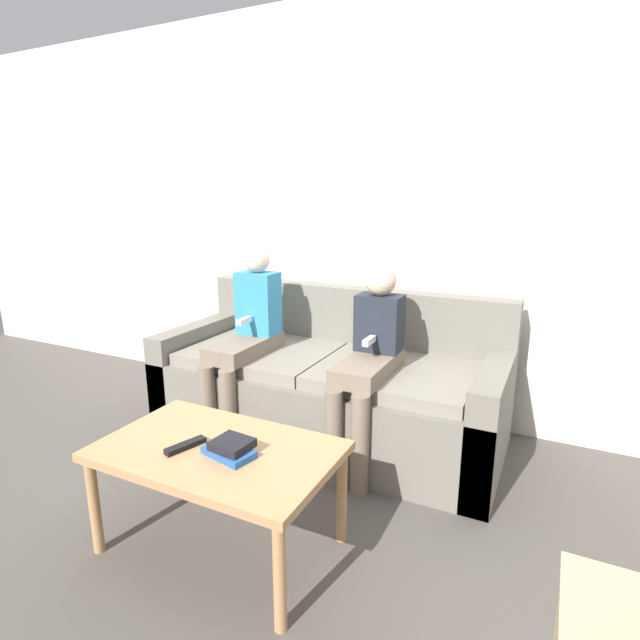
# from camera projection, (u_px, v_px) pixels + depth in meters

# --- Properties ---
(ground_plane) EXTENTS (10.00, 10.00, 0.00)m
(ground_plane) POSITION_uv_depth(u_px,v_px,m) (285.00, 477.00, 2.59)
(ground_plane) COLOR #4C4742
(wall_back) EXTENTS (8.00, 0.06, 2.60)m
(wall_back) POSITION_uv_depth(u_px,v_px,m) (366.00, 215.00, 3.21)
(wall_back) COLOR silver
(wall_back) RESTS_ON ground_plane
(couch) EXTENTS (2.01, 0.87, 0.86)m
(couch) POSITION_uv_depth(u_px,v_px,m) (330.00, 388.00, 3.00)
(couch) COLOR #6B665B
(couch) RESTS_ON ground_plane
(coffee_table) EXTENTS (0.95, 0.58, 0.45)m
(coffee_table) POSITION_uv_depth(u_px,v_px,m) (218.00, 458.00, 1.99)
(coffee_table) COLOR #AD7F51
(coffee_table) RESTS_ON ground_plane
(person_left) EXTENTS (0.24, 0.59, 1.13)m
(person_left) POSITION_uv_depth(u_px,v_px,m) (246.00, 334.00, 2.93)
(person_left) COLOR #756656
(person_left) RESTS_ON ground_plane
(person_right) EXTENTS (0.24, 0.59, 1.07)m
(person_right) POSITION_uv_depth(u_px,v_px,m) (369.00, 356.00, 2.60)
(person_right) COLOR #756656
(person_right) RESTS_ON ground_plane
(tv_remote) EXTENTS (0.09, 0.17, 0.02)m
(tv_remote) POSITION_uv_depth(u_px,v_px,m) (186.00, 446.00, 1.97)
(tv_remote) COLOR black
(tv_remote) RESTS_ON coffee_table
(book_stack) EXTENTS (0.22, 0.16, 0.06)m
(book_stack) POSITION_uv_depth(u_px,v_px,m) (230.00, 448.00, 1.91)
(book_stack) COLOR #23519E
(book_stack) RESTS_ON coffee_table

